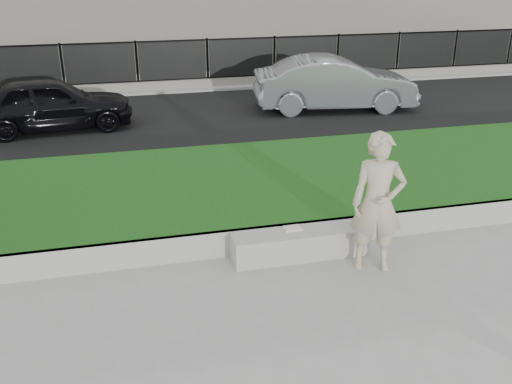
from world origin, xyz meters
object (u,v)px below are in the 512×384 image
object	(u,v)px
stone_bench	(299,243)
car_silver	(335,83)
car_dark	(51,104)
man	(378,203)
book	(292,228)

from	to	relation	value
stone_bench	car_silver	size ratio (longest dim) A/B	0.44
car_dark	car_silver	bearing A→B (deg)	-93.80
man	car_dark	size ratio (longest dim) A/B	0.50
car_dark	man	bearing A→B (deg)	-154.63
man	car_dark	world-z (taller)	man
book	car_silver	distance (m)	8.42
stone_bench	car_dark	size ratio (longest dim) A/B	0.51
man	car_dark	xyz separation A→B (m)	(-4.80, 7.99, -0.27)
car_silver	car_dark	bearing A→B (deg)	99.87
book	car_dark	size ratio (longest dim) A/B	0.06
book	stone_bench	bearing A→B (deg)	-41.04
stone_bench	book	size ratio (longest dim) A/B	8.07
book	car_silver	bearing A→B (deg)	62.98
stone_bench	book	xyz separation A→B (m)	(-0.08, 0.07, 0.21)
stone_bench	car_dark	world-z (taller)	car_dark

